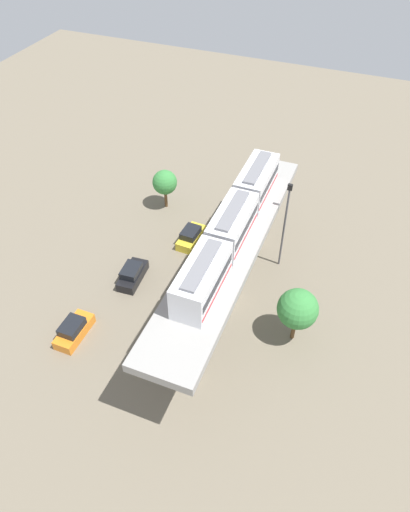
{
  "coord_description": "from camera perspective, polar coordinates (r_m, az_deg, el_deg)",
  "views": [
    {
      "loc": [
        -9.35,
        29.24,
        34.83
      ],
      "look_at": [
        2.5,
        -0.57,
        4.48
      ],
      "focal_mm": 33.23,
      "sensor_mm": 36.0,
      "label": 1
    }
  ],
  "objects": [
    {
      "name": "viaduct",
      "position": [
        42.34,
        2.86,
        -0.19
      ],
      "size": [
        5.2,
        28.85,
        7.46
      ],
      "color": "#999691",
      "rests_on": "ground"
    },
    {
      "name": "tree_near_viaduct",
      "position": [
        55.54,
        -4.87,
        8.81
      ],
      "size": [
        2.87,
        2.87,
        4.89
      ],
      "color": "brown",
      "rests_on": "ground"
    },
    {
      "name": "parked_car_black",
      "position": [
        48.23,
        -8.74,
        -2.2
      ],
      "size": [
        2.13,
        4.33,
        1.76
      ],
      "rotation": [
        0.0,
        0.0,
        0.08
      ],
      "color": "black",
      "rests_on": "ground"
    },
    {
      "name": "train",
      "position": [
        40.54,
        3.29,
        3.74
      ],
      "size": [
        2.64,
        20.5,
        3.24
      ],
      "color": "silver",
      "rests_on": "viaduct"
    },
    {
      "name": "parked_car_yellow",
      "position": [
        51.93,
        -1.7,
        2.37
      ],
      "size": [
        1.98,
        4.28,
        1.76
      ],
      "rotation": [
        0.0,
        0.0,
        -0.04
      ],
      "color": "yellow",
      "rests_on": "ground"
    },
    {
      "name": "parked_car_orange",
      "position": [
        44.65,
        -15.52,
        -8.6
      ],
      "size": [
        1.8,
        4.2,
        1.76
      ],
      "rotation": [
        0.0,
        0.0,
        -0.0
      ],
      "color": "orange",
      "rests_on": "ground"
    },
    {
      "name": "tree_mid_lot",
      "position": [
        41.23,
        11.1,
        -6.29
      ],
      "size": [
        3.57,
        3.57,
        5.72
      ],
      "color": "brown",
      "rests_on": "ground"
    },
    {
      "name": "ground_plane",
      "position": [
        46.43,
        2.62,
        -5.25
      ],
      "size": [
        120.0,
        120.0,
        0.0
      ],
      "primitive_type": "plane",
      "color": "#706654"
    },
    {
      "name": "signal_post",
      "position": [
        46.77,
        9.58,
        3.95
      ],
      "size": [
        0.44,
        0.28,
        10.06
      ],
      "color": "#4C4C51",
      "rests_on": "ground"
    }
  ]
}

